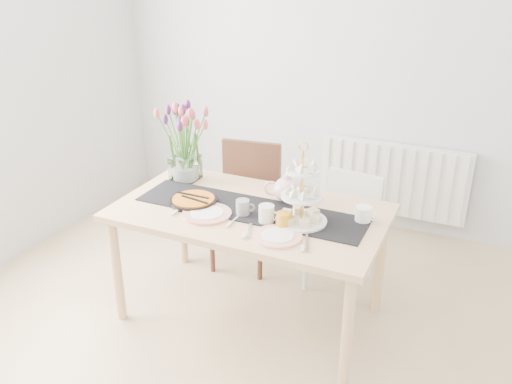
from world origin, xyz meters
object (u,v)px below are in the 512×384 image
at_px(dining_table, 250,221).
at_px(chair_white, 347,223).
at_px(chair_brown, 247,195).
at_px(plate_left, 207,214).
at_px(plate_right, 278,236).
at_px(tart_tin, 193,201).
at_px(mug_grey, 243,208).
at_px(radiator, 393,179).
at_px(mug_orange, 283,220).
at_px(tulip_vase, 183,132).
at_px(teapot, 287,189).
at_px(cream_jug, 363,214).
at_px(mug_white, 266,214).
at_px(cake_stand, 302,203).

bearing_deg(dining_table, chair_white, 55.80).
bearing_deg(chair_brown, dining_table, -70.61).
distance_m(plate_left, plate_right, 0.49).
distance_m(tart_tin, mug_grey, 0.35).
bearing_deg(radiator, mug_orange, -99.69).
xyz_separation_m(chair_brown, tulip_vase, (-0.27, -0.39, 0.56)).
bearing_deg(teapot, chair_brown, 123.22).
height_order(chair_white, teapot, teapot).
relative_size(tart_tin, mug_grey, 3.04).
relative_size(cream_jug, tart_tin, 0.32).
xyz_separation_m(chair_white, plate_right, (-0.15, -0.89, 0.30)).
distance_m(teapot, mug_orange, 0.35).
bearing_deg(mug_orange, mug_white, 128.91).
distance_m(dining_table, cream_jug, 0.67).
bearing_deg(plate_right, radiator, 81.37).
distance_m(tart_tin, plate_left, 0.19).
bearing_deg(plate_left, mug_grey, 24.27).
height_order(cake_stand, tart_tin, cake_stand).
xyz_separation_m(mug_white, plate_right, (0.13, -0.14, -0.05)).
height_order(chair_white, plate_left, chair_white).
height_order(dining_table, plate_right, plate_right).
distance_m(tart_tin, mug_white, 0.51).
height_order(cake_stand, mug_grey, cake_stand).
bearing_deg(tart_tin, chair_white, 41.77).
xyz_separation_m(chair_white, plate_left, (-0.63, -0.81, 0.30)).
relative_size(chair_white, teapot, 2.94).
bearing_deg(chair_white, mug_white, -103.39).
xyz_separation_m(dining_table, plate_left, (-0.20, -0.17, 0.08)).
bearing_deg(mug_orange, dining_table, 112.66).
distance_m(chair_brown, tart_tin, 0.74).
xyz_separation_m(plate_left, plate_right, (0.48, -0.08, -0.00)).
xyz_separation_m(cake_stand, plate_left, (-0.53, -0.13, -0.12)).
relative_size(mug_grey, plate_left, 0.33).
xyz_separation_m(radiator, tart_tin, (-0.91, -1.63, 0.32)).
bearing_deg(teapot, radiator, 59.85).
bearing_deg(mug_grey, radiator, 47.79).
height_order(tart_tin, plate_right, tart_tin).
height_order(dining_table, mug_grey, mug_grey).
height_order(radiator, mug_white, mug_white).
distance_m(mug_grey, plate_left, 0.21).
bearing_deg(tart_tin, plate_right, -16.64).
bearing_deg(cream_jug, mug_orange, -133.93).
xyz_separation_m(chair_brown, plate_right, (0.61, -0.89, 0.23)).
distance_m(dining_table, tulip_vase, 0.76).
bearing_deg(chair_brown, cake_stand, -53.18).
bearing_deg(plate_left, chair_white, 51.97).
distance_m(mug_grey, mug_white, 0.17).
xyz_separation_m(cream_jug, tart_tin, (-1.00, -0.18, -0.03)).
xyz_separation_m(cake_stand, mug_orange, (-0.07, -0.10, -0.08)).
height_order(mug_orange, plate_left, mug_orange).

